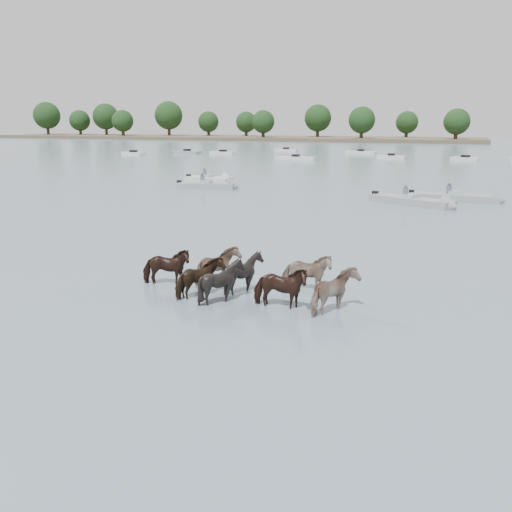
% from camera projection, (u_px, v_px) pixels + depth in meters
% --- Properties ---
extents(ground, '(400.00, 400.00, 0.00)m').
position_uv_depth(ground, '(285.00, 317.00, 15.76)').
color(ground, slate).
rests_on(ground, ground).
extents(shoreline, '(160.00, 30.00, 1.00)m').
position_uv_depth(shoreline, '(221.00, 138.00, 175.91)').
color(shoreline, '#4C4233').
rests_on(shoreline, ground).
extents(pony_herd, '(7.68, 3.34, 1.49)m').
position_uv_depth(pony_herd, '(246.00, 279.00, 17.56)').
color(pony_herd, black).
rests_on(pony_herd, ground).
extents(motorboat_a, '(5.51, 2.68, 1.92)m').
position_uv_depth(motorboat_a, '(215.00, 186.00, 46.21)').
color(motorboat_a, gray).
rests_on(motorboat_a, ground).
extents(motorboat_b, '(6.42, 4.30, 1.92)m').
position_uv_depth(motorboat_b, '(422.00, 202.00, 36.66)').
color(motorboat_b, gray).
rests_on(motorboat_b, ground).
extents(motorboat_c, '(6.62, 1.81, 1.92)m').
position_uv_depth(motorboat_c, '(466.00, 198.00, 38.66)').
color(motorboat_c, gray).
rests_on(motorboat_c, ground).
extents(motorboat_f, '(5.06, 1.97, 1.92)m').
position_uv_depth(motorboat_f, '(215.00, 180.00, 50.76)').
color(motorboat_f, silver).
rests_on(motorboat_f, ground).
extents(distant_flotilla, '(105.23, 25.01, 0.93)m').
position_uv_depth(distant_flotilla, '(440.00, 157.00, 83.24)').
color(distant_flotilla, silver).
rests_on(distant_flotilla, ground).
extents(treeline, '(147.82, 22.64, 12.45)m').
position_uv_depth(treeline, '(190.00, 119.00, 178.12)').
color(treeline, '#382619').
rests_on(treeline, ground).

